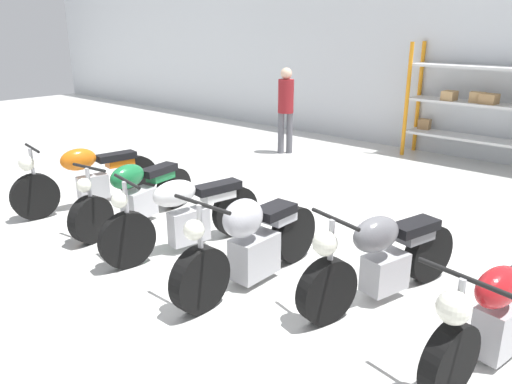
{
  "coord_description": "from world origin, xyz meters",
  "views": [
    {
      "loc": [
        3.68,
        -3.73,
        2.55
      ],
      "look_at": [
        0.0,
        0.4,
        0.7
      ],
      "focal_mm": 35.0,
      "sensor_mm": 36.0,
      "label": 1
    }
  ],
  "objects_px": {
    "motorcycle_orange": "(88,176)",
    "motorcycle_grey": "(381,258)",
    "motorcycle_silver": "(251,243)",
    "motorcycle_green": "(136,194)",
    "motorcycle_red": "(500,313)",
    "shelving_rack": "(495,105)",
    "motorcycle_white": "(185,214)",
    "person_browsing": "(286,104)"
  },
  "relations": [
    {
      "from": "motorcycle_silver",
      "to": "person_browsing",
      "type": "xyz_separation_m",
      "value": [
        -3.22,
        4.62,
        0.59
      ]
    },
    {
      "from": "shelving_rack",
      "to": "motorcycle_orange",
      "type": "relative_size",
      "value": 1.44
    },
    {
      "from": "motorcycle_silver",
      "to": "motorcycle_red",
      "type": "height_order",
      "value": "motorcycle_silver"
    },
    {
      "from": "motorcycle_white",
      "to": "person_browsing",
      "type": "bearing_deg",
      "value": -144.91
    },
    {
      "from": "motorcycle_red",
      "to": "motorcycle_orange",
      "type": "bearing_deg",
      "value": -77.52
    },
    {
      "from": "motorcycle_green",
      "to": "motorcycle_red",
      "type": "relative_size",
      "value": 1.06
    },
    {
      "from": "motorcycle_green",
      "to": "motorcycle_white",
      "type": "height_order",
      "value": "motorcycle_white"
    },
    {
      "from": "shelving_rack",
      "to": "motorcycle_silver",
      "type": "relative_size",
      "value": 1.52
    },
    {
      "from": "motorcycle_white",
      "to": "motorcycle_silver",
      "type": "height_order",
      "value": "motorcycle_silver"
    },
    {
      "from": "motorcycle_white",
      "to": "motorcycle_silver",
      "type": "distance_m",
      "value": 1.13
    },
    {
      "from": "motorcycle_white",
      "to": "motorcycle_red",
      "type": "bearing_deg",
      "value": 104.85
    },
    {
      "from": "motorcycle_silver",
      "to": "motorcycle_grey",
      "type": "xyz_separation_m",
      "value": [
        1.16,
        0.58,
        -0.0
      ]
    },
    {
      "from": "motorcycle_grey",
      "to": "motorcycle_red",
      "type": "xyz_separation_m",
      "value": [
        1.14,
        -0.21,
        -0.03
      ]
    },
    {
      "from": "shelving_rack",
      "to": "motorcycle_red",
      "type": "xyz_separation_m",
      "value": [
        2.02,
        -6.03,
        -0.75
      ]
    },
    {
      "from": "motorcycle_orange",
      "to": "motorcycle_white",
      "type": "xyz_separation_m",
      "value": [
        2.19,
        -0.03,
        -0.02
      ]
    },
    {
      "from": "motorcycle_orange",
      "to": "motorcycle_silver",
      "type": "distance_m",
      "value": 3.32
    },
    {
      "from": "person_browsing",
      "to": "motorcycle_white",
      "type": "bearing_deg",
      "value": 158.63
    },
    {
      "from": "motorcycle_grey",
      "to": "person_browsing",
      "type": "relative_size",
      "value": 1.13
    },
    {
      "from": "person_browsing",
      "to": "motorcycle_green",
      "type": "bearing_deg",
      "value": 145.87
    },
    {
      "from": "shelving_rack",
      "to": "motorcycle_orange",
      "type": "distance_m",
      "value": 7.26
    },
    {
      "from": "motorcycle_silver",
      "to": "motorcycle_green",
      "type": "bearing_deg",
      "value": -95.78
    },
    {
      "from": "motorcycle_orange",
      "to": "motorcycle_grey",
      "type": "relative_size",
      "value": 1.09
    },
    {
      "from": "motorcycle_red",
      "to": "person_browsing",
      "type": "height_order",
      "value": "person_browsing"
    },
    {
      "from": "motorcycle_white",
      "to": "person_browsing",
      "type": "distance_m",
      "value": 5.02
    },
    {
      "from": "motorcycle_white",
      "to": "person_browsing",
      "type": "xyz_separation_m",
      "value": [
        -2.1,
        4.52,
        0.58
      ]
    },
    {
      "from": "shelving_rack",
      "to": "motorcycle_green",
      "type": "distance_m",
      "value": 6.73
    },
    {
      "from": "motorcycle_silver",
      "to": "person_browsing",
      "type": "bearing_deg",
      "value": -145.41
    },
    {
      "from": "person_browsing",
      "to": "motorcycle_orange",
      "type": "bearing_deg",
      "value": 132.56
    },
    {
      "from": "motorcycle_orange",
      "to": "motorcycle_green",
      "type": "relative_size",
      "value": 1.04
    },
    {
      "from": "motorcycle_orange",
      "to": "motorcycle_green",
      "type": "height_order",
      "value": "motorcycle_orange"
    },
    {
      "from": "motorcycle_orange",
      "to": "motorcycle_red",
      "type": "relative_size",
      "value": 1.09
    },
    {
      "from": "motorcycle_silver",
      "to": "motorcycle_red",
      "type": "bearing_deg",
      "value": 98.89
    },
    {
      "from": "shelving_rack",
      "to": "motorcycle_grey",
      "type": "distance_m",
      "value": 5.93
    },
    {
      "from": "motorcycle_orange",
      "to": "motorcycle_red",
      "type": "distance_m",
      "value": 5.61
    },
    {
      "from": "shelving_rack",
      "to": "motorcycle_green",
      "type": "bearing_deg",
      "value": -112.46
    },
    {
      "from": "shelving_rack",
      "to": "motorcycle_red",
      "type": "relative_size",
      "value": 1.58
    },
    {
      "from": "motorcycle_white",
      "to": "motorcycle_silver",
      "type": "relative_size",
      "value": 1.02
    },
    {
      "from": "motorcycle_orange",
      "to": "motorcycle_grey",
      "type": "bearing_deg",
      "value": 105.1
    },
    {
      "from": "motorcycle_white",
      "to": "motorcycle_green",
      "type": "bearing_deg",
      "value": -85.95
    },
    {
      "from": "motorcycle_green",
      "to": "motorcycle_white",
      "type": "distance_m",
      "value": 1.16
    },
    {
      "from": "motorcycle_green",
      "to": "motorcycle_white",
      "type": "bearing_deg",
      "value": 75.47
    },
    {
      "from": "shelving_rack",
      "to": "motorcycle_white",
      "type": "xyz_separation_m",
      "value": [
        -1.4,
        -6.3,
        -0.71
      ]
    }
  ]
}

